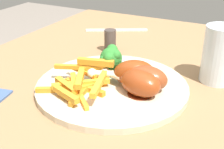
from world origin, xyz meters
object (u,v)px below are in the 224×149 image
object	(u,v)px
chicken_drumstick_far	(132,73)
chicken_drumstick_extra	(143,78)
dinner_plate	(112,86)
chicken_drumstick_near	(138,82)
broccoli_floret_front	(111,58)
water_glass	(220,55)
fork	(117,30)
pepper_shaker	(110,41)
dining_table	(108,121)
carrot_fries_pile	(81,83)

from	to	relation	value
chicken_drumstick_far	chicken_drumstick_extra	size ratio (longest dim) A/B	0.96
dinner_plate	chicken_drumstick_near	xyz separation A→B (m)	(0.01, 0.06, 0.03)
chicken_drumstick_extra	broccoli_floret_front	bearing A→B (deg)	-104.33
water_glass	fork	bearing A→B (deg)	-122.03
chicken_drumstick_extra	pepper_shaker	bearing A→B (deg)	-137.06
chicken_drumstick_near	fork	size ratio (longest dim) A/B	0.72
dining_table	broccoli_floret_front	xyz separation A→B (m)	(0.03, 0.02, 0.18)
dinner_plate	chicken_drumstick_far	size ratio (longest dim) A/B	2.31
chicken_drumstick_far	fork	size ratio (longest dim) A/B	0.67
dining_table	chicken_drumstick_near	xyz separation A→B (m)	(0.07, 0.10, 0.16)
fork	pepper_shaker	bearing A→B (deg)	-97.28
broccoli_floret_front	chicken_drumstick_near	bearing A→B (deg)	62.11
broccoli_floret_front	pepper_shaker	bearing A→B (deg)	-151.91
dining_table	fork	distance (m)	0.33
dinner_plate	pepper_shaker	world-z (taller)	pepper_shaker
carrot_fries_pile	chicken_drumstick_near	size ratio (longest dim) A/B	0.95
broccoli_floret_front	water_glass	distance (m)	0.22
broccoli_floret_front	carrot_fries_pile	size ratio (longest dim) A/B	0.48
water_glass	broccoli_floret_front	bearing A→B (deg)	-61.39
pepper_shaker	carrot_fries_pile	bearing A→B (deg)	14.36
water_glass	dinner_plate	bearing A→B (deg)	-52.80
carrot_fries_pile	dinner_plate	bearing A→B (deg)	141.23
chicken_drumstick_extra	chicken_drumstick_far	bearing A→B (deg)	-103.14
carrot_fries_pile	pepper_shaker	distance (m)	0.24
dinner_plate	water_glass	size ratio (longest dim) A/B	2.54
dining_table	dinner_plate	size ratio (longest dim) A/B	3.24
fork	water_glass	bearing A→B (deg)	-60.44
carrot_fries_pile	fork	distance (m)	0.41
chicken_drumstick_near	dining_table	bearing A→B (deg)	-125.80
chicken_drumstick_extra	pepper_shaker	distance (m)	0.23
chicken_drumstick_far	chicken_drumstick_near	bearing A→B (deg)	42.07
chicken_drumstick_extra	water_glass	distance (m)	0.17
fork	chicken_drumstick_far	bearing A→B (deg)	-87.49
dining_table	pepper_shaker	bearing A→B (deg)	-154.49
broccoli_floret_front	chicken_drumstick_extra	size ratio (longest dim) A/B	0.47
dinner_plate	broccoli_floret_front	bearing A→B (deg)	-148.12
dinner_plate	chicken_drumstick_near	world-z (taller)	chicken_drumstick_near
carrot_fries_pile	water_glass	xyz separation A→B (m)	(-0.18, 0.21, 0.03)
chicken_drumstick_near	water_glass	size ratio (longest dim) A/B	1.18
chicken_drumstick_extra	pepper_shaker	world-z (taller)	chicken_drumstick_extra
chicken_drumstick_near	pepper_shaker	xyz separation A→B (m)	(-0.19, -0.16, -0.01)
dinner_plate	water_glass	bearing A→B (deg)	127.20
chicken_drumstick_near	water_glass	distance (m)	0.19
broccoli_floret_front	carrot_fries_pile	world-z (taller)	broccoli_floret_front
dinner_plate	fork	distance (m)	0.38
dining_table	dinner_plate	bearing A→B (deg)	34.53
chicken_drumstick_extra	water_glass	world-z (taller)	water_glass
dinner_plate	chicken_drumstick_far	xyz separation A→B (m)	(-0.01, 0.04, 0.03)
dinner_plate	chicken_drumstick_extra	xyz separation A→B (m)	(-0.01, 0.06, 0.03)
chicken_drumstick_far	fork	bearing A→B (deg)	-149.08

